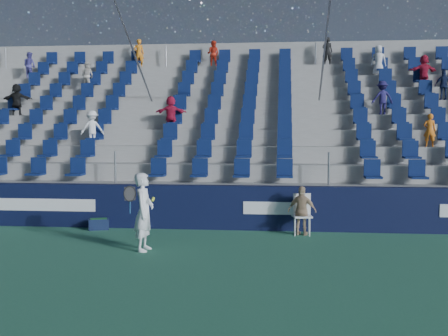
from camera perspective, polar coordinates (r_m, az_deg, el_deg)
The scene contains 7 objects.
ground at distance 12.35m, azimuth -2.32°, elevation -8.80°, with size 70.00×70.00×0.00m, color #317454.
sponsor_wall at distance 15.31m, azimuth -0.60°, elevation -4.01°, with size 24.00×0.32×1.20m.
grandstand at distance 20.24m, azimuth 1.05°, elevation 2.30°, with size 24.00×8.17×6.63m.
tennis_player at distance 12.72m, azimuth -8.13°, elevation -4.42°, with size 0.69×0.67×1.76m.
line_judge_chair at distance 14.74m, azimuth 7.92°, elevation -4.36°, with size 0.54×0.56×1.05m.
line_judge at distance 14.57m, azimuth 7.95°, elevation -4.33°, with size 0.74×0.31×1.27m, color tan.
ball_bin at distance 15.70m, azimuth -12.62°, elevation -5.52°, with size 0.62×0.51×0.30m.
Camera 1 is at (1.75, -11.91, 2.73)m, focal length 45.00 mm.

